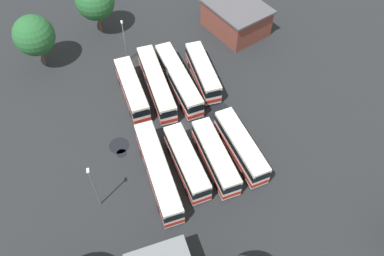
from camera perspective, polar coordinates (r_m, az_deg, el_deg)
ground_plane at (r=55.26m, az=-1.28°, el=0.31°), size 92.21×92.21×0.00m
bus_row0_slot0 at (r=58.04m, az=-8.75°, el=5.59°), size 11.29×3.97×3.55m
bus_row0_slot1 at (r=58.54m, az=-5.24°, el=6.57°), size 14.03×3.89×3.55m
bus_row0_slot2 at (r=58.91m, az=-2.01°, el=7.15°), size 14.07×4.85×3.55m
bus_row0_slot3 at (r=59.99m, az=1.58°, el=8.16°), size 10.90×3.25×3.55m
bus_row1_slot0 at (r=48.89m, az=-5.00°, el=-6.23°), size 14.04×4.07×3.55m
bus_row1_slot1 at (r=49.38m, az=-0.80°, el=-5.04°), size 10.73×4.17×3.55m
bus_row1_slot2 at (r=49.92m, az=3.42°, el=-4.25°), size 10.92×3.99×3.55m
bus_row1_slot3 at (r=51.18m, az=7.14°, el=-2.68°), size 11.24×4.50×3.55m
depot_building at (r=69.87m, az=6.43°, el=15.74°), size 12.87×11.75×4.95m
lamp_post_by_building at (r=62.84m, az=-9.80°, el=12.56°), size 0.56×0.28×7.62m
lamp_post_far_corner at (r=46.23m, az=-14.10°, el=-8.23°), size 0.56×0.28×7.64m
tree_south_edge at (r=64.68m, az=-22.04°, el=12.39°), size 6.18×6.18×8.93m
tree_north_edge at (r=68.68m, az=-13.97°, el=17.54°), size 6.37×6.37×9.34m
puddle_front_lane at (r=53.27m, az=-10.21°, el=-3.65°), size 1.42×1.42×0.01m
puddle_back_corner at (r=54.09m, az=-10.59°, el=-2.52°), size 2.76×2.76×0.01m
puddle_centre_drain at (r=57.15m, az=3.55°, el=2.52°), size 4.07×4.07×0.01m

